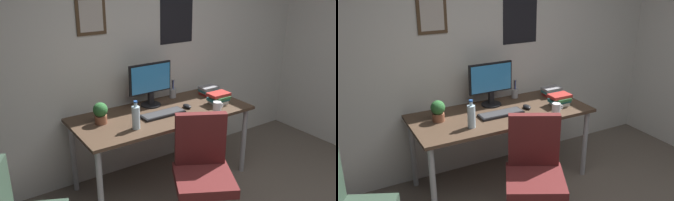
{
  "view_description": "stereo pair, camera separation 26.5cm",
  "coord_description": "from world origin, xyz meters",
  "views": [
    {
      "loc": [
        -1.79,
        -1.01,
        2.04
      ],
      "look_at": [
        -0.08,
        1.59,
        0.9
      ],
      "focal_mm": 38.47,
      "sensor_mm": 36.0,
      "label": 1
    },
    {
      "loc": [
        -1.56,
        -1.14,
        2.04
      ],
      "look_at": [
        -0.08,
        1.59,
        0.9
      ],
      "focal_mm": 38.47,
      "sensor_mm": 36.0,
      "label": 2
    }
  ],
  "objects": [
    {
      "name": "potted_plant",
      "position": [
        -0.68,
        1.77,
        0.85
      ],
      "size": [
        0.13,
        0.13,
        0.19
      ],
      "color": "brown",
      "rests_on": "desk"
    },
    {
      "name": "computer_mouse",
      "position": [
        0.18,
        1.65,
        0.77
      ],
      "size": [
        0.06,
        0.11,
        0.04
      ],
      "color": "black",
      "rests_on": "desk"
    },
    {
      "name": "book_stack_right",
      "position": [
        0.62,
        1.85,
        0.8
      ],
      "size": [
        0.2,
        0.14,
        0.1
      ],
      "color": "#B22D28",
      "rests_on": "desk"
    },
    {
      "name": "coffee_mug_near",
      "position": [
        0.36,
        1.41,
        0.8
      ],
      "size": [
        0.12,
        0.08,
        0.1
      ],
      "color": "white",
      "rests_on": "desk"
    },
    {
      "name": "desk",
      "position": [
        -0.08,
        1.69,
        0.67
      ],
      "size": [
        1.72,
        0.75,
        0.75
      ],
      "color": "#4C3828",
      "rests_on": "ground_plane"
    },
    {
      "name": "office_chair",
      "position": [
        -0.16,
        0.97,
        0.53
      ],
      "size": [
        0.62,
        0.62,
        0.95
      ],
      "color": "#591E1E",
      "rests_on": "ground_plane"
    },
    {
      "name": "book_stack_left",
      "position": [
        0.52,
        1.58,
        0.81
      ],
      "size": [
        0.21,
        0.17,
        0.12
      ],
      "color": "silver",
      "rests_on": "desk"
    },
    {
      "name": "water_bottle",
      "position": [
        -0.47,
        1.5,
        0.85
      ],
      "size": [
        0.07,
        0.07,
        0.25
      ],
      "color": "silver",
      "rests_on": "desk"
    },
    {
      "name": "wall_back",
      "position": [
        -0.0,
        2.15,
        1.3
      ],
      "size": [
        4.4,
        0.1,
        2.6
      ],
      "color": "silver",
      "rests_on": "ground_plane"
    },
    {
      "name": "pen_cup",
      "position": [
        0.24,
        1.99,
        0.8
      ],
      "size": [
        0.07,
        0.07,
        0.2
      ],
      "color": "#9EA0A5",
      "rests_on": "desk"
    },
    {
      "name": "monitor",
      "position": [
        -0.08,
        1.91,
        0.99
      ],
      "size": [
        0.46,
        0.2,
        0.43
      ],
      "color": "black",
      "rests_on": "desk"
    },
    {
      "name": "keyboard",
      "position": [
        -0.12,
        1.63,
        0.76
      ],
      "size": [
        0.43,
        0.15,
        0.03
      ],
      "color": "black",
      "rests_on": "desk"
    }
  ]
}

